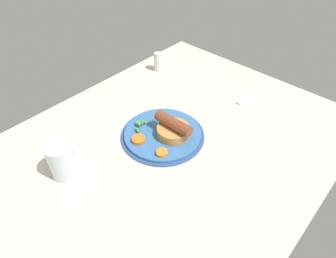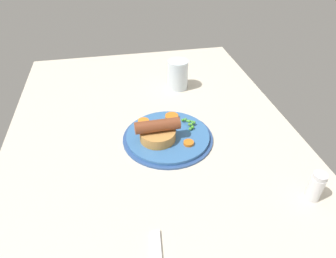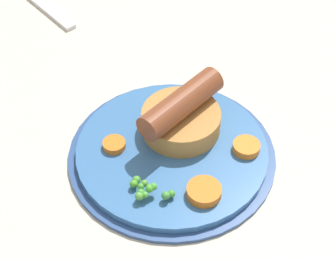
{
  "view_description": "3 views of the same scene",
  "coord_description": "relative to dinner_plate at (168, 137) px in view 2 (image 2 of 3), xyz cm",
  "views": [
    {
      "loc": [
        -42.41,
        -40.67,
        63.17
      ],
      "look_at": [
        4.17,
        1.75,
        6.77
      ],
      "focal_mm": 32.0,
      "sensor_mm": 36.0,
      "label": 1
    },
    {
      "loc": [
        66.3,
        -8.47,
        54.46
      ],
      "look_at": [
        3.6,
        3.85,
        5.91
      ],
      "focal_mm": 32.0,
      "sensor_mm": 36.0,
      "label": 2
    },
    {
      "loc": [
        -25.84,
        35.84,
        53.23
      ],
      "look_at": [
        4.68,
        3.69,
        7.11
      ],
      "focal_mm": 60.0,
      "sensor_mm": 36.0,
      "label": 3
    }
  ],
  "objects": [
    {
      "name": "carrot_slice_3",
      "position": [
        -6.45,
        -5.77,
        1.31
      ],
      "size": [
        3.58,
        3.58,
        0.94
      ],
      "primitive_type": "cylinder",
      "rotation": [
        0.0,
        0.0,
        1.43
      ],
      "color": "orange",
      "rests_on": "dinner_plate"
    },
    {
      "name": "pea_pile",
      "position": [
        -2.71,
        6.81,
        1.76
      ],
      "size": [
        5.06,
        3.61,
        1.75
      ],
      "color": "green",
      "rests_on": "dinner_plate"
    },
    {
      "name": "carrot_slice_4",
      "position": [
        -7.16,
        2.55,
        1.36
      ],
      "size": [
        5.01,
        5.01,
        1.06
      ],
      "primitive_type": "cylinder",
      "rotation": [
        0.0,
        0.0,
        1.97
      ],
      "color": "orange",
      "rests_on": "dinner_plate"
    },
    {
      "name": "salt_shaker",
      "position": [
        26.15,
        26.81,
        2.95
      ],
      "size": [
        3.13,
        3.13,
        7.12
      ],
      "color": "silver",
      "rests_on": "dining_table"
    },
    {
      "name": "sausage_pudding",
      "position": [
        1.33,
        -2.98,
        3.18
      ],
      "size": [
        9.45,
        11.78,
        5.92
      ],
      "rotation": [
        0.0,
        0.0,
        4.73
      ],
      "color": "#BC8442",
      "rests_on": "dinner_plate"
    },
    {
      "name": "drinking_glass",
      "position": [
        -27.06,
        8.75,
        4.36
      ],
      "size": [
        6.91,
        6.91,
        9.85
      ],
      "primitive_type": "cylinder",
      "color": "silver",
      "rests_on": "dining_table"
    },
    {
      "name": "dinner_plate",
      "position": [
        0.0,
        0.0,
        0.0
      ],
      "size": [
        24.47,
        24.47,
        1.4
      ],
      "color": "#2D4C84",
      "rests_on": "dining_table"
    },
    {
      "name": "dining_table",
      "position": [
        -4.01,
        -3.73,
        -2.07
      ],
      "size": [
        110.0,
        80.0,
        3.0
      ],
      "primitive_type": "cube",
      "color": "beige",
      "rests_on": "ground"
    },
    {
      "name": "carrot_slice_0",
      "position": [
        5.04,
        4.5,
        1.23
      ],
      "size": [
        3.8,
        3.8,
        0.78
      ],
      "primitive_type": "cylinder",
      "rotation": [
        0.0,
        0.0,
        5.55
      ],
      "color": "orange",
      "rests_on": "dinner_plate"
    }
  ]
}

